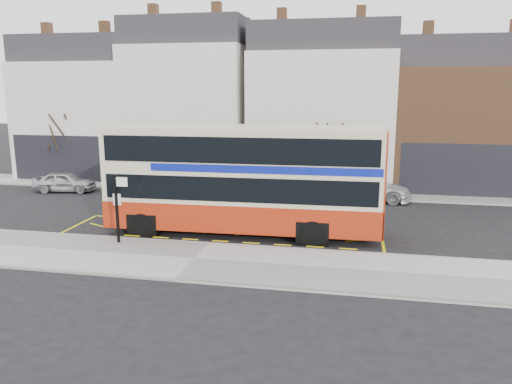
% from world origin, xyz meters
% --- Properties ---
extents(ground, '(120.00, 120.00, 0.00)m').
position_xyz_m(ground, '(0.00, 0.00, 0.00)').
color(ground, black).
rests_on(ground, ground).
extents(pavement, '(40.00, 4.00, 0.15)m').
position_xyz_m(pavement, '(0.00, -2.30, 0.07)').
color(pavement, '#A6A49E').
rests_on(pavement, ground).
extents(kerb, '(40.00, 0.15, 0.15)m').
position_xyz_m(kerb, '(0.00, -0.38, 0.07)').
color(kerb, gray).
rests_on(kerb, ground).
extents(far_pavement, '(50.00, 3.00, 0.15)m').
position_xyz_m(far_pavement, '(0.00, 11.00, 0.07)').
color(far_pavement, '#A6A49E').
rests_on(far_pavement, ground).
extents(road_markings, '(14.00, 3.40, 0.01)m').
position_xyz_m(road_markings, '(0.00, 1.60, 0.01)').
color(road_markings, yellow).
rests_on(road_markings, ground).
extents(terrace_far_left, '(8.00, 8.01, 10.80)m').
position_xyz_m(terrace_far_left, '(-13.50, 14.99, 4.82)').
color(terrace_far_left, silver).
rests_on(terrace_far_left, ground).
extents(terrace_left, '(8.00, 8.01, 11.80)m').
position_xyz_m(terrace_left, '(-5.50, 14.99, 5.32)').
color(terrace_left, white).
rests_on(terrace_left, ground).
extents(terrace_green_shop, '(9.00, 8.01, 11.30)m').
position_xyz_m(terrace_green_shop, '(3.50, 14.99, 5.07)').
color(terrace_green_shop, silver).
rests_on(terrace_green_shop, ground).
extents(terrace_right, '(9.00, 8.01, 10.30)m').
position_xyz_m(terrace_right, '(12.50, 14.99, 4.57)').
color(terrace_right, brown).
rests_on(terrace_right, ground).
extents(double_decker_bus, '(11.94, 3.04, 4.74)m').
position_xyz_m(double_decker_bus, '(1.03, 1.62, 2.49)').
color(double_decker_bus, beige).
rests_on(double_decker_bus, ground).
extents(bus_stop_post, '(0.70, 0.12, 2.81)m').
position_xyz_m(bus_stop_post, '(-3.58, -1.04, 1.85)').
color(bus_stop_post, black).
rests_on(bus_stop_post, pavement).
extents(car_silver, '(3.91, 2.07, 1.27)m').
position_xyz_m(car_silver, '(-11.81, 8.28, 0.63)').
color(car_silver, silver).
rests_on(car_silver, ground).
extents(car_grey, '(3.84, 1.69, 1.23)m').
position_xyz_m(car_grey, '(-1.03, 8.33, 0.61)').
color(car_grey, '#494B51').
rests_on(car_grey, ground).
extents(car_white, '(5.32, 2.63, 1.49)m').
position_xyz_m(car_white, '(6.37, 9.59, 0.74)').
color(car_white, silver).
rests_on(car_white, ground).
extents(street_tree_left, '(2.77, 2.77, 5.97)m').
position_xyz_m(street_tree_left, '(-13.80, 11.51, 4.07)').
color(street_tree_left, black).
rests_on(street_tree_left, ground).
extents(street_tree_right, '(2.57, 2.57, 5.55)m').
position_xyz_m(street_tree_right, '(4.31, 10.84, 3.78)').
color(street_tree_right, black).
rests_on(street_tree_right, ground).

